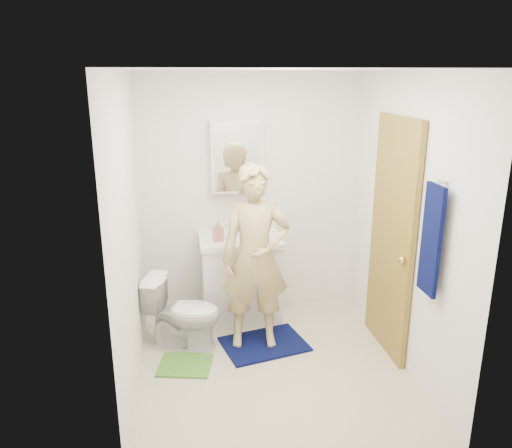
{
  "coord_description": "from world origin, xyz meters",
  "views": [
    {
      "loc": [
        -0.69,
        -3.67,
        2.37
      ],
      "look_at": [
        -0.09,
        0.25,
        1.18
      ],
      "focal_mm": 35.0,
      "sensor_mm": 36.0,
      "label": 1
    }
  ],
  "objects_px": {
    "toilet": "(183,312)",
    "soap_dispenser": "(218,231)",
    "man": "(255,258)",
    "vanity_cabinet": "(240,279)",
    "medicine_cabinet": "(236,156)",
    "towel": "(431,240)",
    "toothbrush_cup": "(252,229)"
  },
  "relations": [
    {
      "from": "soap_dispenser",
      "to": "medicine_cabinet",
      "type": "bearing_deg",
      "value": 54.3
    },
    {
      "from": "man",
      "to": "vanity_cabinet",
      "type": "bearing_deg",
      "value": 101.11
    },
    {
      "from": "vanity_cabinet",
      "to": "towel",
      "type": "distance_m",
      "value": 2.08
    },
    {
      "from": "vanity_cabinet",
      "to": "soap_dispenser",
      "type": "height_order",
      "value": "soap_dispenser"
    },
    {
      "from": "towel",
      "to": "toothbrush_cup",
      "type": "xyz_separation_m",
      "value": [
        -1.05,
        1.57,
        -0.35
      ]
    },
    {
      "from": "towel",
      "to": "toothbrush_cup",
      "type": "height_order",
      "value": "towel"
    },
    {
      "from": "medicine_cabinet",
      "to": "man",
      "type": "bearing_deg",
      "value": -85.34
    },
    {
      "from": "towel",
      "to": "man",
      "type": "xyz_separation_m",
      "value": [
        -1.11,
        0.91,
        -0.41
      ]
    },
    {
      "from": "vanity_cabinet",
      "to": "toilet",
      "type": "xyz_separation_m",
      "value": [
        -0.57,
        -0.5,
        -0.07
      ]
    },
    {
      "from": "towel",
      "to": "toilet",
      "type": "relative_size",
      "value": 1.2
    },
    {
      "from": "vanity_cabinet",
      "to": "soap_dispenser",
      "type": "distance_m",
      "value": 0.59
    },
    {
      "from": "medicine_cabinet",
      "to": "toilet",
      "type": "xyz_separation_m",
      "value": [
        -0.57,
        -0.73,
        -1.27
      ]
    },
    {
      "from": "medicine_cabinet",
      "to": "toothbrush_cup",
      "type": "distance_m",
      "value": 0.73
    },
    {
      "from": "soap_dispenser",
      "to": "toothbrush_cup",
      "type": "bearing_deg",
      "value": 24.74
    },
    {
      "from": "medicine_cabinet",
      "to": "towel",
      "type": "distance_m",
      "value": 2.11
    },
    {
      "from": "vanity_cabinet",
      "to": "toilet",
      "type": "height_order",
      "value": "vanity_cabinet"
    },
    {
      "from": "toothbrush_cup",
      "to": "towel",
      "type": "bearing_deg",
      "value": -56.21
    },
    {
      "from": "medicine_cabinet",
      "to": "towel",
      "type": "height_order",
      "value": "medicine_cabinet"
    },
    {
      "from": "soap_dispenser",
      "to": "vanity_cabinet",
      "type": "bearing_deg",
      "value": 19.72
    },
    {
      "from": "toothbrush_cup",
      "to": "vanity_cabinet",
      "type": "bearing_deg",
      "value": -147.75
    },
    {
      "from": "toilet",
      "to": "soap_dispenser",
      "type": "bearing_deg",
      "value": -23.91
    },
    {
      "from": "toilet",
      "to": "soap_dispenser",
      "type": "distance_m",
      "value": 0.82
    },
    {
      "from": "towel",
      "to": "toilet",
      "type": "height_order",
      "value": "towel"
    },
    {
      "from": "vanity_cabinet",
      "to": "man",
      "type": "bearing_deg",
      "value": -83.52
    },
    {
      "from": "vanity_cabinet",
      "to": "man",
      "type": "relative_size",
      "value": 0.49
    },
    {
      "from": "towel",
      "to": "man",
      "type": "relative_size",
      "value": 0.49
    },
    {
      "from": "toilet",
      "to": "man",
      "type": "distance_m",
      "value": 0.82
    },
    {
      "from": "vanity_cabinet",
      "to": "man",
      "type": "distance_m",
      "value": 0.73
    },
    {
      "from": "toilet",
      "to": "man",
      "type": "bearing_deg",
      "value": -80.34
    },
    {
      "from": "toilet",
      "to": "medicine_cabinet",
      "type": "bearing_deg",
      "value": -22.13
    },
    {
      "from": "medicine_cabinet",
      "to": "soap_dispenser",
      "type": "bearing_deg",
      "value": -125.7
    },
    {
      "from": "towel",
      "to": "man",
      "type": "distance_m",
      "value": 1.5
    }
  ]
}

